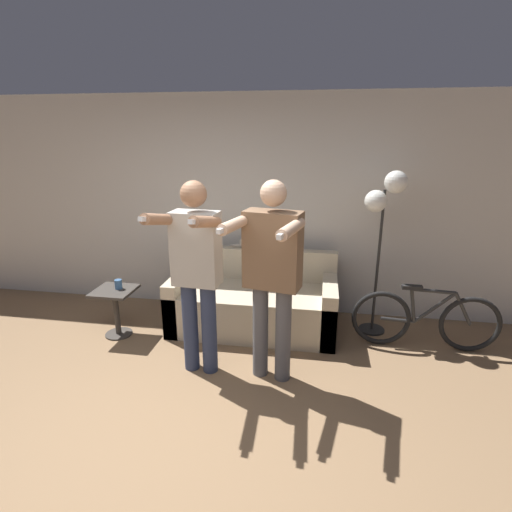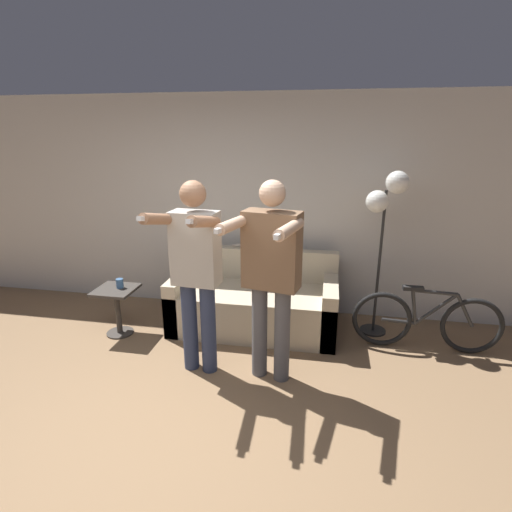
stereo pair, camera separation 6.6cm
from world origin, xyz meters
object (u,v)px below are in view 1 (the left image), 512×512
at_px(person_right, 272,269).
at_px(couch, 254,304).
at_px(cat, 258,242).
at_px(cup, 118,284).
at_px(side_table, 115,303).
at_px(floor_lamp, 384,205).
at_px(person_left, 196,267).
at_px(bicycle, 425,320).

bearing_deg(person_right, couch, 119.91).
distance_m(cat, cup, 1.62).
height_order(cat, side_table, cat).
bearing_deg(person_right, cup, 173.90).
height_order(person_right, floor_lamp, person_right).
xyz_separation_m(couch, person_right, (0.32, -0.96, 0.77)).
bearing_deg(person_left, cat, 79.98).
xyz_separation_m(cat, floor_lamp, (1.36, -0.21, 0.51)).
distance_m(couch, cat, 0.73).
bearing_deg(bicycle, person_right, -152.50).
height_order(floor_lamp, side_table, floor_lamp).
height_order(couch, person_right, person_right).
bearing_deg(person_left, floor_lamp, 37.10).
bearing_deg(side_table, person_right, -16.20).
xyz_separation_m(floor_lamp, side_table, (-2.81, -0.57, -1.07)).
height_order(cat, cup, cat).
height_order(couch, side_table, couch).
bearing_deg(bicycle, couch, 174.44).
relative_size(person_left, cup, 17.42).
height_order(couch, person_left, person_left).
bearing_deg(floor_lamp, person_right, -133.60).
relative_size(person_left, cat, 3.33).
distance_m(person_left, cup, 1.28).
xyz_separation_m(couch, floor_lamp, (1.35, 0.13, 1.16)).
bearing_deg(person_right, side_table, 175.31).
height_order(floor_lamp, cup, floor_lamp).
distance_m(floor_lamp, cup, 2.95).
xyz_separation_m(person_left, person_right, (0.67, 0.00, 0.02)).
bearing_deg(cup, couch, 15.91).
distance_m(person_right, floor_lamp, 1.55).
height_order(floor_lamp, bicycle, floor_lamp).
distance_m(couch, floor_lamp, 1.78).
relative_size(couch, floor_lamp, 1.03).
bearing_deg(cup, person_right, -17.60).
relative_size(person_right, bicycle, 1.22).
bearing_deg(bicycle, person_left, -160.17).
height_order(person_right, side_table, person_right).
bearing_deg(cat, cup, -152.24).
distance_m(person_right, cup, 1.88).
bearing_deg(cup, bicycle, 4.03).
height_order(side_table, bicycle, bicycle).
height_order(couch, cat, cat).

